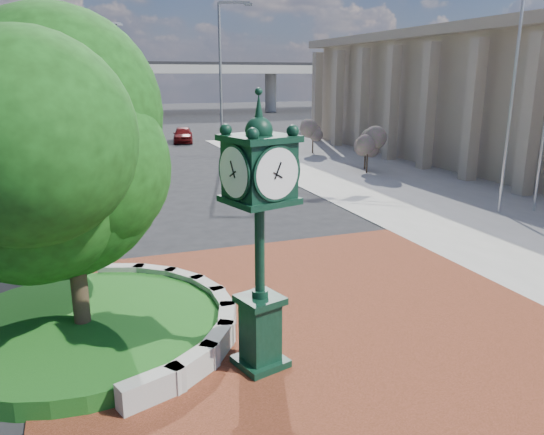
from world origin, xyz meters
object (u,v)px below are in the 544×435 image
Objects in this scene: parked_car at (183,135)px; street_lamp_far at (105,71)px; street_lamp_near at (224,69)px; post_clock at (260,225)px; flagpole_a at (513,85)px.

street_lamp_far is at bearing 149.23° from parked_car.
street_lamp_near is 16.60m from street_lamp_far.
flagpole_a reaches higher than post_clock.
flagpole_a reaches higher than parked_car.
post_clock is at bearing -89.82° from street_lamp_far.
street_lamp_near reaches higher than post_clock.
post_clock reaches higher than parked_car.
flagpole_a is at bearing -68.06° from street_lamp_far.
street_lamp_near is (1.14, -9.85, 5.41)m from parked_car.
flagpole_a reaches higher than street_lamp_far.
flagpole_a is (7.99, -28.87, 4.61)m from parked_car.
post_clock is 37.54m from parked_car.
parked_car is 11.29m from street_lamp_near.
parked_car is (5.62, 37.05, -2.28)m from post_clock.
street_lamp_near is at bearing 109.81° from flagpole_a.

